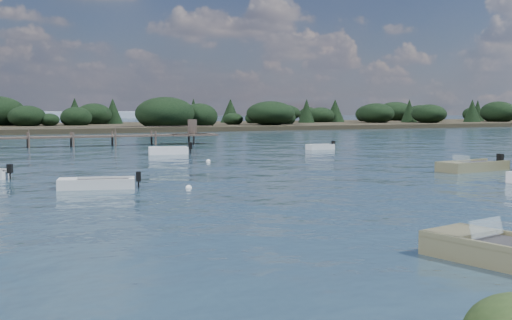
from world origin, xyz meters
name	(u,v)px	position (x,y,z in m)	size (l,w,h in m)	color
ground	(132,140)	(0.00, 60.00, 0.00)	(400.00, 400.00, 0.00)	#172836
tender_far_white	(168,152)	(-2.82, 33.78, 0.18)	(3.81, 1.91, 1.28)	silver
tender_far_grey_b	(320,148)	(12.15, 33.75, 0.15)	(3.06, 1.33, 1.04)	#B9BEC1
dinghy_mid_grey	(97,186)	(-12.63, 12.50, 0.14)	(4.13, 2.21, 1.02)	#B9BEC1
dinghy_mid_white_b	(472,168)	(10.87, 11.89, 0.17)	(5.41, 2.54, 1.32)	#716D4B
buoy_c	(189,188)	(-8.39, 10.77, 0.00)	(0.32, 0.32, 0.32)	white
buoy_e	(208,161)	(-2.17, 25.37, 0.00)	(0.32, 0.32, 0.32)	white
far_headland	(212,118)	(25.00, 100.00, 1.96)	(190.00, 40.00, 5.80)	black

